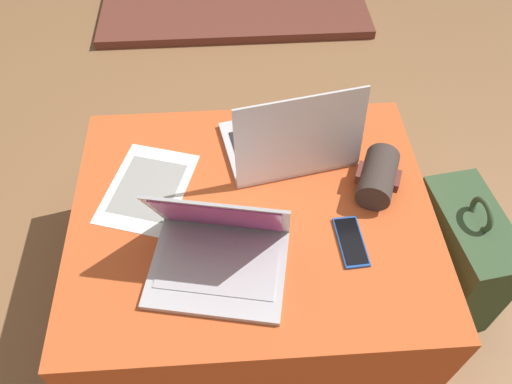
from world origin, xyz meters
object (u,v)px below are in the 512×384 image
Objects in this scene: backpack at (458,257)px; laptop_far at (291,141)px; cell_phone at (351,242)px; paper_sheet at (148,188)px; wrist_brace at (378,177)px; laptop_near at (219,251)px.

laptop_far is at bearing 57.00° from backpack.
backpack is (0.38, 0.08, -0.24)m from cell_phone.
paper_sheet is 0.63m from wrist_brace.
laptop_far is 2.57× the size of cell_phone.
paper_sheet is at bearing 176.52° from wrist_brace.
paper_sheet is at bearing 3.04° from laptop_far.
laptop_near is 0.80× the size of backpack.
paper_sheet is (-0.41, -0.10, -0.05)m from laptop_far.
paper_sheet is at bearing 139.41° from laptop_near.
cell_phone is at bearing 93.39° from backpack.
laptop_near is 1.07× the size of paper_sheet.
laptop_near reaches higher than wrist_brace.
laptop_near is at bearing -154.35° from wrist_brace.
laptop_far is at bearing 107.85° from cell_phone.
laptop_far is 2.09× the size of wrist_brace.
backpack is at bearing 7.54° from cell_phone.
cell_phone is 0.46m from backpack.
wrist_brace is at bearing 36.67° from laptop_near.
wrist_brace reaches higher than backpack.
laptop_near is 2.40× the size of cell_phone.
laptop_near is 0.48m from wrist_brace.
backpack is (0.51, -0.24, -0.29)m from laptop_far.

